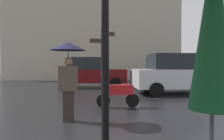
{
  "coord_description": "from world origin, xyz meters",
  "views": [
    {
      "loc": [
        -0.05,
        -3.0,
        1.46
      ],
      "look_at": [
        0.75,
        5.95,
        1.21
      ],
      "focal_mm": 32.3,
      "sensor_mm": 36.0,
      "label": 1
    }
  ],
  "objects_px": {
    "pedestrian_with_umbrella": "(68,61)",
    "parked_car_left": "(92,72)",
    "folded_patio_umbrella_near": "(213,32)",
    "parked_scooter": "(117,91)",
    "parked_car_distant": "(178,74)",
    "parked_car_right": "(167,72)",
    "street_signpost": "(102,56)"
  },
  "relations": [
    {
      "from": "parked_scooter",
      "to": "parked_car_distant",
      "type": "bearing_deg",
      "value": 62.65
    },
    {
      "from": "parked_car_distant",
      "to": "pedestrian_with_umbrella",
      "type": "bearing_deg",
      "value": 38.45
    },
    {
      "from": "folded_patio_umbrella_near",
      "to": "pedestrian_with_umbrella",
      "type": "xyz_separation_m",
      "value": [
        -1.72,
        3.46,
        -0.22
      ]
    },
    {
      "from": "street_signpost",
      "to": "folded_patio_umbrella_near",
      "type": "bearing_deg",
      "value": -84.13
    },
    {
      "from": "parked_car_left",
      "to": "pedestrian_with_umbrella",
      "type": "bearing_deg",
      "value": -88.24
    },
    {
      "from": "parked_car_distant",
      "to": "street_signpost",
      "type": "xyz_separation_m",
      "value": [
        -3.82,
        -0.88,
        0.83
      ]
    },
    {
      "from": "parked_car_left",
      "to": "parked_car_right",
      "type": "height_order",
      "value": "parked_car_right"
    },
    {
      "from": "parked_car_left",
      "to": "parked_car_distant",
      "type": "distance_m",
      "value": 5.32
    },
    {
      "from": "parked_car_left",
      "to": "parked_scooter",
      "type": "bearing_deg",
      "value": -76.0
    },
    {
      "from": "parked_scooter",
      "to": "parked_car_right",
      "type": "distance_m",
      "value": 7.92
    },
    {
      "from": "street_signpost",
      "to": "parked_car_distant",
      "type": "bearing_deg",
      "value": 13.02
    },
    {
      "from": "pedestrian_with_umbrella",
      "to": "parked_car_left",
      "type": "relative_size",
      "value": 0.5
    },
    {
      "from": "folded_patio_umbrella_near",
      "to": "street_signpost",
      "type": "xyz_separation_m",
      "value": [
        -0.72,
        7.01,
        0.08
      ]
    },
    {
      "from": "parked_car_right",
      "to": "parked_car_distant",
      "type": "bearing_deg",
      "value": 76.8
    },
    {
      "from": "parked_car_left",
      "to": "folded_patio_umbrella_near",
      "type": "bearing_deg",
      "value": -78.07
    },
    {
      "from": "folded_patio_umbrella_near",
      "to": "pedestrian_with_umbrella",
      "type": "height_order",
      "value": "folded_patio_umbrella_near"
    },
    {
      "from": "parked_scooter",
      "to": "street_signpost",
      "type": "relative_size",
      "value": 0.48
    },
    {
      "from": "parked_car_distant",
      "to": "street_signpost",
      "type": "height_order",
      "value": "street_signpost"
    },
    {
      "from": "parked_car_left",
      "to": "parked_car_right",
      "type": "bearing_deg",
      "value": 12.54
    },
    {
      "from": "folded_patio_umbrella_near",
      "to": "parked_car_left",
      "type": "bearing_deg",
      "value": 96.0
    },
    {
      "from": "pedestrian_with_umbrella",
      "to": "parked_car_distant",
      "type": "distance_m",
      "value": 6.57
    },
    {
      "from": "pedestrian_with_umbrella",
      "to": "parked_car_right",
      "type": "height_order",
      "value": "pedestrian_with_umbrella"
    },
    {
      "from": "parked_scooter",
      "to": "parked_car_right",
      "type": "height_order",
      "value": "parked_car_right"
    },
    {
      "from": "parked_scooter",
      "to": "street_signpost",
      "type": "xyz_separation_m",
      "value": [
        -0.42,
        2.0,
        1.28
      ]
    },
    {
      "from": "parked_scooter",
      "to": "parked_car_distant",
      "type": "xyz_separation_m",
      "value": [
        3.4,
        2.88,
        0.45
      ]
    },
    {
      "from": "folded_patio_umbrella_near",
      "to": "parked_car_distant",
      "type": "height_order",
      "value": "folded_patio_umbrella_near"
    },
    {
      "from": "street_signpost",
      "to": "parked_scooter",
      "type": "bearing_deg",
      "value": -78.25
    },
    {
      "from": "parked_car_distant",
      "to": "parked_car_right",
      "type": "bearing_deg",
      "value": -107.13
    },
    {
      "from": "pedestrian_with_umbrella",
      "to": "parked_car_right",
      "type": "xyz_separation_m",
      "value": [
        5.68,
        8.21,
        -0.56
      ]
    },
    {
      "from": "parked_car_left",
      "to": "parked_car_right",
      "type": "distance_m",
      "value": 5.16
    },
    {
      "from": "parked_car_distant",
      "to": "parked_car_left",
      "type": "bearing_deg",
      "value": -40.88
    },
    {
      "from": "parked_car_left",
      "to": "street_signpost",
      "type": "relative_size",
      "value": 1.34
    }
  ]
}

